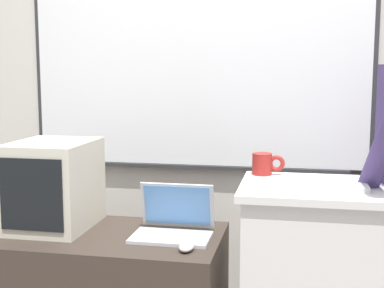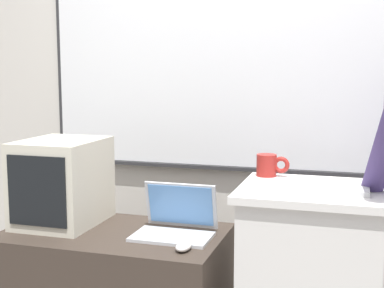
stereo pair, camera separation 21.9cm
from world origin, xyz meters
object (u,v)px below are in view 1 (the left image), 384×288
object	(u,v)px
laptop	(174,221)
wireless_keyboard	(314,186)
computer_mouse_by_laptop	(187,247)
crt_monitor	(53,185)
coffee_mug	(264,164)

from	to	relation	value
laptop	wireless_keyboard	xyz separation A→B (m)	(0.59, -0.10, 0.20)
computer_mouse_by_laptop	crt_monitor	size ratio (longest dim) A/B	0.24
computer_mouse_by_laptop	coffee_mug	xyz separation A→B (m)	(0.28, 0.35, 0.28)
wireless_keyboard	crt_monitor	world-z (taller)	crt_monitor
laptop	coffee_mug	world-z (taller)	coffee_mug
crt_monitor	coffee_mug	world-z (taller)	crt_monitor
crt_monitor	coffee_mug	distance (m)	0.96
wireless_keyboard	computer_mouse_by_laptop	xyz separation A→B (m)	(-0.49, -0.10, -0.25)
laptop	crt_monitor	size ratio (longest dim) A/B	0.79
wireless_keyboard	coffee_mug	world-z (taller)	coffee_mug
computer_mouse_by_laptop	coffee_mug	distance (m)	0.53
laptop	wireless_keyboard	size ratio (longest dim) A/B	0.81
coffee_mug	laptop	bearing A→B (deg)	-158.48
computer_mouse_by_laptop	wireless_keyboard	bearing A→B (deg)	12.00
laptop	computer_mouse_by_laptop	world-z (taller)	laptop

